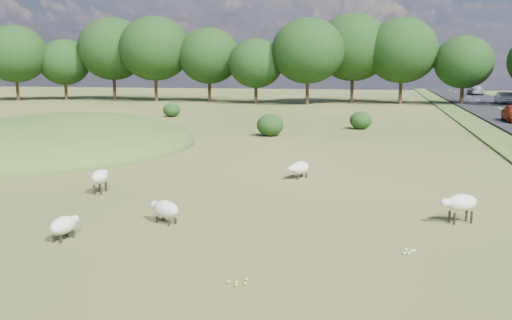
{
  "coord_description": "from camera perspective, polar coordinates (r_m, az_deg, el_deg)",
  "views": [
    {
      "loc": [
        7.03,
        -19.03,
        4.92
      ],
      "look_at": [
        2.0,
        4.0,
        1.0
      ],
      "focal_mm": 40.0,
      "sensor_mm": 36.0,
      "label": 1
    }
  ],
  "objects": [
    {
      "name": "sheep_3",
      "position": [
        19.08,
        19.75,
        -4.07
      ],
      "size": [
        1.32,
        0.99,
        0.93
      ],
      "rotation": [
        0.0,
        0.0,
        3.63
      ],
      "color": "beige",
      "rests_on": "ground"
    },
    {
      "name": "sheep_2",
      "position": [
        25.07,
        4.34,
        -0.8
      ],
      "size": [
        1.04,
        1.33,
        0.75
      ],
      "rotation": [
        0.0,
        0.0,
        4.18
      ],
      "color": "beige",
      "rests_on": "ground"
    },
    {
      "name": "ground",
      "position": [
        39.96,
        2.1,
        2.37
      ],
      "size": [
        160.0,
        160.0,
        0.0
      ],
      "primitive_type": "plane",
      "color": "#2F4E18",
      "rests_on": "ground"
    },
    {
      "name": "shrubs",
      "position": [
        45.55,
        0.78,
        4.16
      ],
      "size": [
        19.9,
        14.6,
        1.55
      ],
      "color": "black",
      "rests_on": "ground"
    },
    {
      "name": "sheep_5",
      "position": [
        17.23,
        -18.66,
        -6.19
      ],
      "size": [
        0.62,
        1.2,
        0.68
      ],
      "rotation": [
        0.0,
        0.0,
        1.46
      ],
      "color": "beige",
      "rests_on": "ground"
    },
    {
      "name": "sheep_1",
      "position": [
        18.24,
        -9.08,
        -4.85
      ],
      "size": [
        1.28,
        1.0,
        0.73
      ],
      "rotation": [
        0.0,
        0.0,
        2.61
      ],
      "color": "beige",
      "rests_on": "ground"
    },
    {
      "name": "sheep_0",
      "position": [
        22.98,
        -15.34,
        -1.64
      ],
      "size": [
        0.68,
        1.29,
        0.91
      ],
      "rotation": [
        0.0,
        0.0,
        1.7
      ],
      "color": "beige",
      "rests_on": "ground"
    },
    {
      "name": "car_3",
      "position": [
        98.81,
        21.11,
        6.55
      ],
      "size": [
        2.08,
        5.12,
        1.49
      ],
      "primitive_type": "imported",
      "rotation": [
        0.0,
        0.0,
        3.14
      ],
      "color": "#9C9DA3",
      "rests_on": "road"
    },
    {
      "name": "car_4",
      "position": [
        77.24,
        23.53,
        5.73
      ],
      "size": [
        1.5,
        4.31,
        1.42
      ],
      "primitive_type": "imported",
      "rotation": [
        0.0,
        0.0,
        3.14
      ],
      "color": "#979A9F",
      "rests_on": "road"
    },
    {
      "name": "mound",
      "position": [
        36.73,
        -19.02,
        1.23
      ],
      "size": [
        16.0,
        20.0,
        4.0
      ],
      "primitive_type": "ellipsoid",
      "color": "#33561E",
      "rests_on": "ground"
    },
    {
      "name": "treeline",
      "position": [
        74.92,
        6.23,
        10.65
      ],
      "size": [
        96.28,
        14.66,
        11.7
      ],
      "color": "black",
      "rests_on": "ground"
    }
  ]
}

